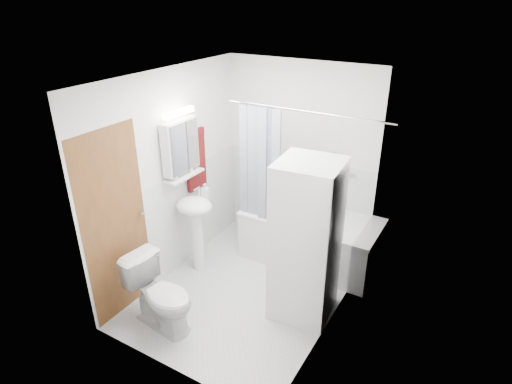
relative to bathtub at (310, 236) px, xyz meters
The scene contains 20 objects.
floor 1.05m from the bathtub, 111.68° to the right, with size 2.60×2.60×0.00m, color #BDBDC1.
room_walls 1.51m from the bathtub, 111.68° to the right, with size 2.60×2.60×2.60m.
wainscot 0.77m from the bathtub, 120.26° to the right, with size 1.98×2.58×2.58m.
door 2.08m from the bathtub, 131.83° to the right, with size 0.05×2.00×2.00m.
bathtub is the anchor object (origin of this frame).
tub_spout 0.72m from the bathtub, 58.78° to the left, with size 0.04×0.04×0.12m, color silver.
curtain_rod 1.68m from the bathtub, 90.00° to the right, with size 0.02×0.02×1.84m, color silver.
shower_curtain 1.10m from the bathtub, 148.61° to the right, with size 0.55×0.02×1.45m.
sink 1.44m from the bathtub, 143.25° to the right, with size 0.44×0.37×1.04m.
medicine_cabinet 1.94m from the bathtub, 147.16° to the right, with size 0.13×0.50×0.71m.
shelf 1.72m from the bathtub, 146.86° to the right, with size 0.18×0.54×0.03m, color silver.
shower_caddy 0.90m from the bathtub, 52.00° to the left, with size 0.22×0.06×0.02m, color silver.
towel 1.70m from the bathtub, 158.11° to the right, with size 0.07×0.31×0.76m.
washer_dryer 1.07m from the bathtub, 70.77° to the right, with size 0.66×0.65×1.70m.
toilet 1.99m from the bathtub, 114.21° to the right, with size 0.42×0.75×0.74m, color white.
soap_pump 1.40m from the bathtub, 148.08° to the right, with size 0.08×0.17×0.08m, color gray.
shelf_bottle 1.82m from the bathtub, 142.32° to the right, with size 0.07×0.18×0.07m, color gray.
shelf_cup 1.70m from the bathtub, 150.86° to the right, with size 0.10×0.09×0.10m, color gray.
shampoo_a 0.93m from the bathtub, 92.82° to the left, with size 0.13×0.17×0.13m, color gray.
shampoo_b 0.92m from the bathtub, 71.96° to the left, with size 0.08×0.21×0.08m, color #26489B.
Camera 1 is at (2.08, -3.36, 3.12)m, focal length 30.00 mm.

